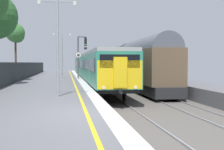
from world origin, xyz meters
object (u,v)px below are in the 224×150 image
(commuter_train_at_platform, at_px, (91,66))
(signal_gantry, at_px, (81,52))
(background_tree_back, at_px, (16,34))
(platform_lamp_mid, at_px, (58,38))
(freight_train_adjacent_track, at_px, (130,63))
(platform_lamp_far, at_px, (62,51))
(speed_limit_sign, at_px, (78,62))

(commuter_train_at_platform, bearing_deg, signal_gantry, -114.24)
(commuter_train_at_platform, bearing_deg, background_tree_back, 139.57)
(platform_lamp_mid, bearing_deg, background_tree_back, 102.70)
(commuter_train_at_platform, relative_size, platform_lamp_mid, 8.30)
(freight_train_adjacent_track, relative_size, platform_lamp_far, 5.31)
(commuter_train_at_platform, bearing_deg, freight_train_adjacent_track, -49.50)
(freight_train_adjacent_track, xyz_separation_m, background_tree_back, (-14.53, 13.65, 4.32))
(speed_limit_sign, relative_size, background_tree_back, 0.37)
(commuter_train_at_platform, distance_m, freight_train_adjacent_track, 6.18)
(signal_gantry, height_order, speed_limit_sign, signal_gantry)
(commuter_train_at_platform, relative_size, freight_train_adjacent_track, 1.53)
(platform_lamp_mid, relative_size, background_tree_back, 0.65)
(commuter_train_at_platform, height_order, background_tree_back, background_tree_back)
(signal_gantry, distance_m, background_tree_back, 15.51)
(platform_lamp_far, bearing_deg, background_tree_back, 118.82)
(platform_lamp_far, relative_size, background_tree_back, 0.67)
(speed_limit_sign, bearing_deg, platform_lamp_far, 122.28)
(signal_gantry, xyz_separation_m, platform_lamp_mid, (-2.09, -18.72, 0.01))
(signal_gantry, xyz_separation_m, platform_lamp_far, (-2.09, -0.46, 0.07))
(commuter_train_at_platform, relative_size, platform_lamp_far, 8.12)
(freight_train_adjacent_track, distance_m, background_tree_back, 20.40)
(background_tree_back, bearing_deg, freight_train_adjacent_track, -43.22)
(freight_train_adjacent_track, bearing_deg, platform_lamp_far, 172.60)
(commuter_train_at_platform, height_order, signal_gantry, signal_gantry)
(freight_train_adjacent_track, xyz_separation_m, platform_lamp_mid, (-7.55, -17.28, 1.29))
(platform_lamp_far, bearing_deg, signal_gantry, 12.36)
(freight_train_adjacent_track, distance_m, signal_gantry, 5.80)
(speed_limit_sign, height_order, platform_lamp_far, platform_lamp_far)
(commuter_train_at_platform, xyz_separation_m, platform_lamp_far, (-3.55, -3.71, 1.77))
(platform_lamp_mid, height_order, platform_lamp_far, platform_lamp_far)
(platform_lamp_mid, relative_size, platform_lamp_far, 0.98)
(signal_gantry, relative_size, speed_limit_sign, 1.68)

